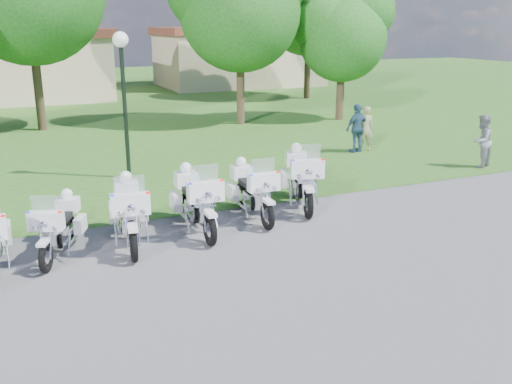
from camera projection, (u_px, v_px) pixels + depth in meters
name	position (u px, v px, depth m)	size (l,w,h in m)	color
ground	(292.00, 251.00, 11.47)	(100.00, 100.00, 0.00)	#505055
grass_lawn	(92.00, 97.00, 35.16)	(100.00, 48.00, 0.01)	#2E5F1E
motorcycle_2	(59.00, 226.00, 11.18)	(1.19, 1.99, 1.41)	black
motorcycle_3	(129.00, 211.00, 11.73)	(1.03, 2.45, 1.65)	black
motorcycle_4	(196.00, 200.00, 12.49)	(0.85, 2.47, 1.66)	black
motorcycle_5	(252.00, 190.00, 13.36)	(0.82, 2.34, 1.57)	black
motorcycle_6	(301.00, 177.00, 14.20)	(1.36, 2.49, 1.73)	black
lamp_post	(122.00, 69.00, 15.99)	(0.44, 0.44, 4.19)	black
tree_3	(342.00, 29.00, 25.88)	(4.72, 4.03, 6.29)	#38281C
building_east	(238.00, 56.00, 41.45)	(11.44, 7.28, 4.10)	tan
bystander_a	(365.00, 129.00, 20.21)	(0.59, 0.38, 1.60)	#8C8C5F
bystander_b	(481.00, 141.00, 17.92)	(0.81, 0.63, 1.67)	gray
bystander_c	(357.00, 128.00, 19.98)	(1.01, 0.42, 1.72)	#2C4F6A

